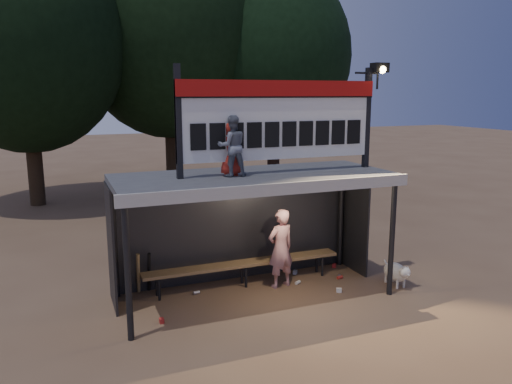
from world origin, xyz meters
The scene contains 13 objects.
ground centered at (0.00, 0.00, 0.00)m, with size 80.00×80.00×0.00m, color brown.
player centered at (0.65, 0.22, 0.78)m, with size 0.57×0.37×1.56m, color silver.
child_a centered at (-0.45, -0.11, 2.85)m, with size 0.51×0.40×1.05m, color slate.
child_b centered at (-0.43, 0.01, 2.79)m, with size 0.46×0.30×0.94m, color #B0261B.
dugout_shelter centered at (0.00, 0.24, 1.85)m, with size 5.10×2.08×2.32m.
scoreboard_assembly centered at (0.56, -0.01, 3.32)m, with size 4.10×0.27×1.99m.
bench centered at (0.00, 0.55, 0.43)m, with size 4.00×0.35×0.48m.
tree_left centered at (-4.00, 10.00, 5.51)m, with size 6.46×6.46×9.27m.
tree_mid centered at (1.00, 11.50, 6.17)m, with size 7.22×7.22×10.36m.
tree_right centered at (5.00, 10.50, 5.19)m, with size 6.08×6.08×8.72m.
dog centered at (2.79, -0.59, 0.28)m, with size 0.36×0.81×0.49m.
bats centered at (-2.01, 0.82, 0.43)m, with size 0.48×0.33×0.84m.
litter centered at (0.88, 0.18, 0.04)m, with size 4.14×1.39×0.08m.
Camera 1 is at (-3.24, -8.23, 3.74)m, focal length 35.00 mm.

